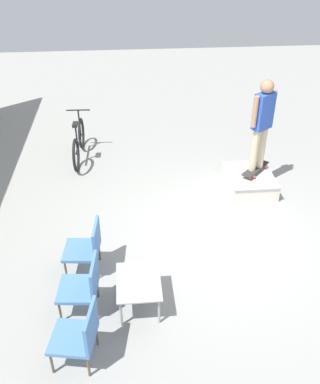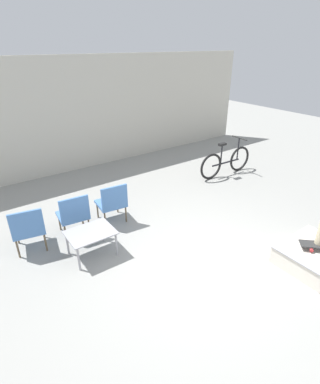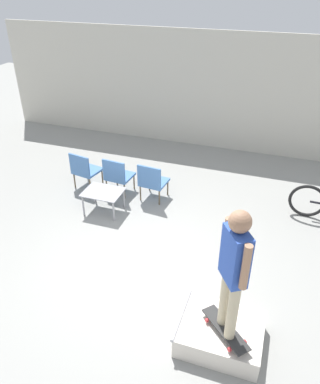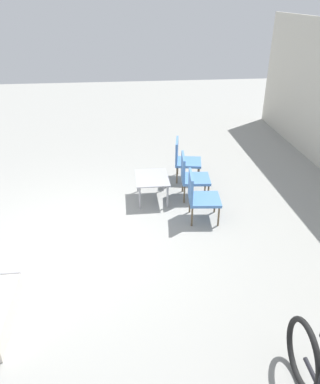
{
  "view_description": "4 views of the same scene",
  "coord_description": "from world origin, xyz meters",
  "px_view_note": "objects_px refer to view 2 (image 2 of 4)",
  "views": [
    {
      "loc": [
        -5.43,
        1.42,
        4.61
      ],
      "look_at": [
        0.06,
        0.93,
        0.99
      ],
      "focal_mm": 40.0,
      "sensor_mm": 36.0,
      "label": 1
    },
    {
      "loc": [
        -2.73,
        -2.68,
        3.27
      ],
      "look_at": [
        -0.04,
        1.09,
        0.94
      ],
      "focal_mm": 28.0,
      "sensor_mm": 36.0,
      "label": 2
    },
    {
      "loc": [
        1.85,
        -4.29,
        4.31
      ],
      "look_at": [
        0.06,
        0.94,
        0.94
      ],
      "focal_mm": 35.0,
      "sensor_mm": 36.0,
      "label": 3
    },
    {
      "loc": [
        4.87,
        0.83,
        3.44
      ],
      "look_at": [
        -0.0,
        1.35,
        0.83
      ],
      "focal_mm": 35.0,
      "sensor_mm": 36.0,
      "label": 4
    }
  ],
  "objects_px": {
    "bicycle": "(226,162)",
    "patio_chair_left": "(28,228)",
    "patio_chair_center": "(74,214)",
    "coffee_table": "(91,235)",
    "patio_chair_right": "(112,202)",
    "skate_ramp_box": "(313,256)"
  },
  "relations": [
    {
      "from": "patio_chair_left",
      "to": "bicycle",
      "type": "distance_m",
      "value": 5.21
    },
    {
      "from": "coffee_table",
      "to": "skate_ramp_box",
      "type": "bearing_deg",
      "value": -39.26
    },
    {
      "from": "skate_ramp_box",
      "to": "bicycle",
      "type": "xyz_separation_m",
      "value": [
        1.56,
        3.42,
        0.21
      ]
    },
    {
      "from": "patio_chair_left",
      "to": "bicycle",
      "type": "height_order",
      "value": "bicycle"
    },
    {
      "from": "patio_chair_right",
      "to": "patio_chair_left",
      "type": "bearing_deg",
      "value": 5.5
    },
    {
      "from": "patio_chair_center",
      "to": "patio_chair_left",
      "type": "bearing_deg",
      "value": 5.14
    },
    {
      "from": "patio_chair_center",
      "to": "patio_chair_right",
      "type": "height_order",
      "value": "same"
    },
    {
      "from": "bicycle",
      "to": "patio_chair_right",
      "type": "bearing_deg",
      "value": -171.67
    },
    {
      "from": "patio_chair_center",
      "to": "skate_ramp_box",
      "type": "bearing_deg",
      "value": 138.29
    },
    {
      "from": "patio_chair_left",
      "to": "patio_chair_center",
      "type": "relative_size",
      "value": 1.0
    },
    {
      "from": "coffee_table",
      "to": "patio_chair_right",
      "type": "relative_size",
      "value": 0.9
    },
    {
      "from": "patio_chair_center",
      "to": "bicycle",
      "type": "relative_size",
      "value": 0.48
    },
    {
      "from": "coffee_table",
      "to": "patio_chair_right",
      "type": "xyz_separation_m",
      "value": [
        0.78,
        0.72,
        0.06
      ]
    },
    {
      "from": "patio_chair_right",
      "to": "bicycle",
      "type": "distance_m",
      "value": 3.63
    },
    {
      "from": "patio_chair_center",
      "to": "bicycle",
      "type": "distance_m",
      "value": 4.42
    },
    {
      "from": "skate_ramp_box",
      "to": "bicycle",
      "type": "bearing_deg",
      "value": 65.52
    },
    {
      "from": "coffee_table",
      "to": "bicycle",
      "type": "height_order",
      "value": "bicycle"
    },
    {
      "from": "bicycle",
      "to": "patio_chair_left",
      "type": "bearing_deg",
      "value": -173.54
    },
    {
      "from": "patio_chair_center",
      "to": "coffee_table",
      "type": "bearing_deg",
      "value": 95.89
    },
    {
      "from": "patio_chair_left",
      "to": "bicycle",
      "type": "relative_size",
      "value": 0.48
    },
    {
      "from": "patio_chair_right",
      "to": "patio_chair_center",
      "type": "bearing_deg",
      "value": 5.54
    },
    {
      "from": "skate_ramp_box",
      "to": "coffee_table",
      "type": "bearing_deg",
      "value": 140.74
    }
  ]
}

